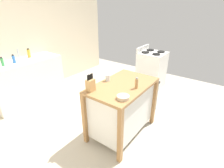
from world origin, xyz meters
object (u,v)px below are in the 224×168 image
Objects in this scene: knife_block at (90,85)px; bottle_hand_soap at (14,59)px; drinking_cup at (108,78)px; bottle_spray_cleaner at (29,53)px; bottle_dish_soap at (2,62)px; stove at (151,70)px; bowl_ceramic_wide at (123,97)px; trash_bin at (148,97)px; kitchen_island at (122,106)px; sink_faucet at (18,54)px; pepper_grinder at (137,83)px.

knife_block is 2.01m from bottle_hand_soap.
drinking_cup is 2.04m from bottle_hand_soap.
knife_block is at bearing -177.21° from drinking_cup.
bottle_spray_cleaner is 1.15× the size of bottle_hand_soap.
knife_block reaches higher than bottle_dish_soap.
stove is at bearing -45.45° from bottle_spray_cleaner.
bottle_dish_soap is (-0.34, 2.48, 0.08)m from bowl_ceramic_wide.
bottle_dish_soap reaches higher than bowl_ceramic_wide.
bowl_ceramic_wide reaches higher than trash_bin.
knife_block is 1.55× the size of bowl_ceramic_wide.
bottle_hand_soap is (-1.27, 2.34, 0.67)m from trash_bin.
bottle_dish_soap reaches higher than trash_bin.
kitchen_island is at bearing -87.84° from bottle_spray_cleaner.
bottle_dish_soap reaches higher than stove.
kitchen_island is 0.69m from knife_block.
drinking_cup is 1.08m from trash_bin.
bottle_hand_soap is at bearing -139.45° from sink_faucet.
pepper_grinder is 2.64m from sink_faucet.
bottle_hand_soap reaches higher than pepper_grinder.
bottle_spray_cleaner is (-0.09, 2.38, 0.50)m from kitchen_island.
trash_bin is 2.86× the size of sink_faucet.
bottle_spray_cleaner reaches higher than trash_bin.
kitchen_island is 5.03× the size of sink_faucet.
bottle_spray_cleaner is (-0.06, 2.12, 0.06)m from drinking_cup.
sink_faucet is 1.13× the size of bottle_spray_cleaner.
knife_block is 0.39× the size of trash_bin.
sink_faucet is 0.21× the size of stove.
drinking_cup is (0.33, 0.50, 0.03)m from bowl_ceramic_wide.
stove is (1.90, 0.36, -0.03)m from kitchen_island.
bottle_spray_cleaner reaches higher than bottle_hand_soap.
knife_block is (-0.43, 0.24, 0.48)m from kitchen_island.
drinking_cup is 2.16m from sink_faucet.
bottle_hand_soap reaches higher than drinking_cup.
bowl_ceramic_wide is at bearing -177.84° from pepper_grinder.
sink_faucet is 0.21m from bottle_spray_cleaner.
sink_faucet reaches higher than bowl_ceramic_wide.
trash_bin is at bearing -22.96° from drinking_cup.
knife_block is 0.64m from pepper_grinder.
trash_bin is at bearing -57.39° from bottle_dish_soap.
trash_bin is at bearing -66.25° from sink_faucet.
bottle_dish_soap is at bearing 97.83° from bowl_ceramic_wide.
stove reaches higher than trash_bin.
bottle_hand_soap is at bearing 102.73° from drinking_cup.
bottle_hand_soap is at bearing 101.13° from pepper_grinder.
knife_block is at bearing -177.11° from stove.
trash_bin is at bearing -158.03° from stove.
knife_block is at bearing -99.13° from bottle_spray_cleaner.
trash_bin is at bearing 7.42° from bowl_ceramic_wide.
bowl_ceramic_wide is 0.82× the size of bottle_spray_cleaner.
stove is (2.59, -1.88, -0.52)m from bottle_dish_soap.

